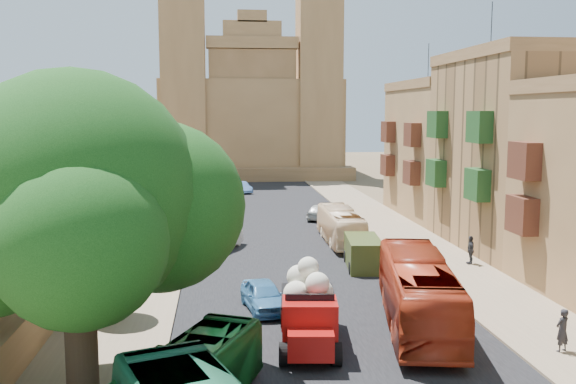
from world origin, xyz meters
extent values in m
cube|color=black|center=(0.00, 30.00, 0.01)|extent=(14.00, 140.00, 0.01)
cube|color=#806C54|center=(9.50, 30.00, 0.01)|extent=(5.00, 140.00, 0.01)
cube|color=#806C54|center=(-9.50, 30.00, 0.01)|extent=(5.00, 140.00, 0.01)
cube|color=#806C54|center=(7.00, 30.00, 0.06)|extent=(0.25, 140.00, 0.12)
cube|color=#806C54|center=(-7.00, 30.00, 0.06)|extent=(0.25, 140.00, 0.12)
cube|color=#50271A|center=(11.55, 14.92, 3.99)|extent=(0.90, 2.20, 2.00)
cube|color=#50271A|center=(11.55, 14.92, 6.93)|extent=(0.90, 2.20, 2.00)
cube|color=olive|center=(16.00, 25.00, 6.50)|extent=(8.00, 14.00, 13.00)
cube|color=brown|center=(16.00, 25.00, 13.40)|extent=(8.20, 14.00, 0.80)
cylinder|color=black|center=(15.00, 27.80, 15.60)|extent=(0.06, 0.06, 3.60)
cube|color=#1C481E|center=(11.55, 21.08, 4.94)|extent=(0.90, 2.20, 2.00)
cube|color=#1C481E|center=(11.55, 28.92, 4.94)|extent=(0.90, 2.20, 2.00)
cube|color=#1C481E|center=(11.55, 21.08, 8.58)|extent=(0.90, 2.20, 2.00)
cube|color=#1C481E|center=(11.55, 28.92, 8.58)|extent=(0.90, 2.20, 2.00)
cube|color=olive|center=(16.00, 39.00, 5.75)|extent=(8.00, 14.00, 11.50)
cube|color=brown|center=(16.00, 39.00, 11.90)|extent=(8.20, 14.00, 0.80)
cylinder|color=black|center=(15.00, 41.80, 14.10)|extent=(0.06, 0.06, 3.60)
cube|color=#50271A|center=(11.55, 35.08, 4.37)|extent=(0.90, 2.20, 2.00)
cube|color=#50271A|center=(11.55, 42.92, 4.37)|extent=(0.90, 2.20, 2.00)
cube|color=#50271A|center=(11.55, 35.08, 7.59)|extent=(0.90, 2.20, 2.00)
cube|color=#50271A|center=(11.55, 42.92, 7.59)|extent=(0.90, 2.20, 2.00)
cube|color=olive|center=(-12.50, 20.00, 0.90)|extent=(1.00, 40.00, 1.80)
cube|color=olive|center=(-18.00, 44.00, 5.00)|extent=(10.00, 22.00, 10.00)
cube|color=olive|center=(0.00, 81.00, 7.00)|extent=(26.00, 20.00, 14.00)
cube|color=brown|center=(0.00, 70.50, 0.90)|extent=(28.00, 4.00, 1.80)
cube|color=brown|center=(0.00, 72.20, 10.00)|extent=(12.00, 2.00, 16.00)
cube|color=olive|center=(0.00, 72.20, 18.90)|extent=(12.60, 2.40, 1.60)
cube|color=olive|center=(0.00, 72.20, 20.60)|extent=(8.00, 2.00, 2.40)
cube|color=olive|center=(0.00, 72.20, 22.40)|extent=(4.00, 2.00, 1.60)
cube|color=olive|center=(-9.50, 73.50, 14.50)|extent=(6.00, 6.00, 29.00)
cube|color=olive|center=(9.50, 73.50, 14.50)|extent=(6.00, 6.00, 29.00)
cylinder|color=#36271B|center=(-9.50, 4.00, 2.09)|extent=(1.10, 1.10, 4.18)
sphere|color=#0F350E|center=(-9.50, 4.00, 6.83)|extent=(8.37, 8.37, 8.37)
sphere|color=#0F350E|center=(-6.86, 5.32, 6.17)|extent=(6.17, 6.17, 6.17)
sphere|color=#0F350E|center=(-8.84, 1.36, 5.73)|extent=(5.28, 5.28, 5.28)
sphere|color=#0F350E|center=(-10.71, 6.42, 7.71)|extent=(4.84, 4.84, 4.84)
cylinder|color=#36271B|center=(-10.00, 12.00, 0.99)|extent=(0.44, 0.44, 1.98)
sphere|color=#0F350E|center=(-10.00, 12.00, 2.99)|extent=(2.88, 2.88, 2.88)
cylinder|color=#36271B|center=(-10.00, 24.00, 1.08)|extent=(0.44, 0.44, 2.17)
sphere|color=#0F350E|center=(-10.00, 24.00, 3.27)|extent=(3.15, 3.15, 3.15)
cylinder|color=#36271B|center=(-10.00, 36.00, 1.25)|extent=(0.44, 0.44, 2.49)
sphere|color=#0F350E|center=(-10.00, 36.00, 3.77)|extent=(3.63, 3.63, 3.63)
cylinder|color=#36271B|center=(-10.00, 48.00, 1.22)|extent=(0.44, 0.44, 2.44)
sphere|color=#0F350E|center=(-10.00, 48.00, 3.69)|extent=(3.55, 3.55, 3.55)
cube|color=#A00F0C|center=(-1.03, 8.42, 1.26)|extent=(2.61, 3.86, 0.91)
cube|color=black|center=(-1.03, 8.42, 1.77)|extent=(2.67, 3.92, 0.12)
cube|color=#A00F0C|center=(-1.29, 6.11, 1.36)|extent=(2.30, 1.94, 1.82)
cube|color=#A00F0C|center=(-1.42, 4.91, 0.96)|extent=(1.84, 1.39, 1.01)
cube|color=black|center=(-1.29, 6.11, 2.07)|extent=(1.92, 0.31, 0.91)
cylinder|color=black|center=(-2.39, 5.32, 0.45)|extent=(0.45, 0.94, 0.91)
cylinder|color=black|center=(-0.38, 5.10, 0.45)|extent=(0.45, 0.94, 0.91)
cylinder|color=black|center=(-1.90, 9.74, 0.45)|extent=(0.45, 0.94, 0.91)
cylinder|color=black|center=(0.11, 9.52, 0.45)|extent=(0.45, 0.94, 0.91)
sphere|color=beige|center=(-1.60, 7.87, 2.02)|extent=(1.11, 1.11, 1.11)
sphere|color=beige|center=(-0.56, 8.06, 2.02)|extent=(1.11, 1.11, 1.11)
sphere|color=beige|center=(-0.97, 9.02, 2.02)|extent=(1.11, 1.11, 1.11)
sphere|color=beige|center=(-1.42, 8.57, 2.58)|extent=(1.01, 1.01, 1.01)
sphere|color=beige|center=(-0.78, 7.48, 2.53)|extent=(1.01, 1.01, 1.01)
sphere|color=beige|center=(-1.04, 8.32, 3.03)|extent=(0.91, 0.91, 0.91)
cube|color=#3A451A|center=(4.00, 20.00, 0.93)|extent=(2.41, 4.67, 1.85)
cylinder|color=black|center=(2.96, 18.54, 0.37)|extent=(0.37, 0.77, 0.74)
cylinder|color=black|center=(4.71, 18.36, 0.37)|extent=(0.37, 0.77, 0.74)
cylinder|color=black|center=(3.29, 21.64, 0.37)|extent=(0.37, 0.77, 0.74)
cylinder|color=black|center=(5.04, 21.46, 0.37)|extent=(0.37, 0.77, 0.74)
imported|color=#9E2E16|center=(4.00, 9.14, 1.58)|extent=(4.70, 11.66, 3.17)
imported|color=#FFDBB1|center=(4.00, 27.40, 1.28)|extent=(2.24, 9.20, 2.56)
imported|color=teal|center=(-2.67, 12.22, 0.72)|extent=(2.37, 4.44, 1.44)
imported|color=silver|center=(-4.51, 26.29, 0.71)|extent=(2.98, 4.53, 1.41)
imported|color=#FFEDBB|center=(5.00, 26.36, 0.54)|extent=(2.82, 4.21, 1.07)
imported|color=navy|center=(-4.33, 42.41, 0.54)|extent=(2.31, 3.98, 1.08)
imported|color=#BBBCB9|center=(4.07, 37.80, 0.69)|extent=(3.08, 4.39, 1.39)
imported|color=#5481C8|center=(-2.19, 57.28, 0.65)|extent=(2.71, 4.20, 1.31)
imported|color=black|center=(8.81, 5.54, 0.88)|extent=(0.76, 0.64, 1.77)
imported|color=#2F3035|center=(10.92, 20.22, 0.90)|extent=(0.55, 1.10, 1.80)
camera|label=1|loc=(-4.71, -17.79, 9.56)|focal=40.00mm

